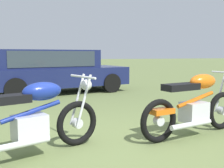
{
  "coord_description": "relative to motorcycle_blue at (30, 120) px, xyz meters",
  "views": [
    {
      "loc": [
        -1.31,
        -3.33,
        1.3
      ],
      "look_at": [
        0.29,
        1.27,
        0.75
      ],
      "focal_mm": 42.75,
      "sensor_mm": 36.0,
      "label": 1
    }
  ],
  "objects": [
    {
      "name": "motorcycle_orange",
      "position": [
        2.52,
        0.08,
        0.01
      ],
      "size": [
        2.04,
        0.79,
        1.02
      ],
      "rotation": [
        0.0,
        0.0,
        0.2
      ],
      "color": "black",
      "rests_on": "ground"
    },
    {
      "name": "car_navy",
      "position": [
        0.93,
        5.53,
        0.35
      ],
      "size": [
        4.77,
        2.63,
        1.43
      ],
      "rotation": [
        0.0,
        0.0,
        0.19
      ],
      "color": "#161E4C",
      "rests_on": "ground"
    },
    {
      "name": "ground_plane",
      "position": [
        1.21,
        -0.11,
        -0.48
      ],
      "size": [
        120.0,
        120.0,
        0.0
      ],
      "primitive_type": "plane",
      "color": "olive"
    },
    {
      "name": "motorcycle_blue",
      "position": [
        0.0,
        0.0,
        0.0
      ],
      "size": [
        1.98,
        0.95,
        1.02
      ],
      "rotation": [
        0.0,
        0.0,
        0.33
      ],
      "color": "black",
      "rests_on": "ground"
    }
  ]
}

